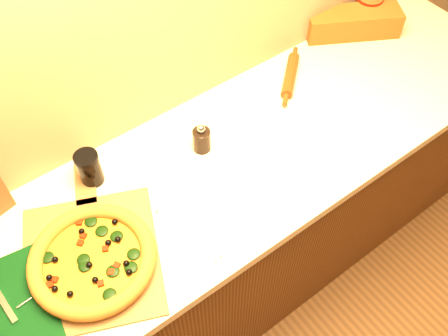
# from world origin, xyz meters

# --- Properties ---
(cabinet) EXTENTS (2.80, 0.65, 0.86)m
(cabinet) POSITION_xyz_m (0.00, 1.43, 0.43)
(cabinet) COLOR #451F0E
(cabinet) RESTS_ON ground
(countertop) EXTENTS (2.84, 0.68, 0.04)m
(countertop) POSITION_xyz_m (0.00, 1.43, 0.88)
(countertop) COLOR beige
(countertop) RESTS_ON cabinet
(pizza_peel) EXTENTS (0.54, 0.64, 0.01)m
(pizza_peel) POSITION_xyz_m (-0.41, 1.39, 0.90)
(pizza_peel) COLOR brown
(pizza_peel) RESTS_ON countertop
(pizza) EXTENTS (0.37, 0.37, 0.05)m
(pizza) POSITION_xyz_m (-0.42, 1.35, 0.93)
(pizza) COLOR #BC712F
(pizza) RESTS_ON pizza_peel
(cutting_board) EXTENTS (0.33, 0.42, 0.03)m
(cutting_board) POSITION_xyz_m (-0.70, 1.34, 0.91)
(cutting_board) COLOR black
(cutting_board) RESTS_ON countertop
(pepper_grinder) EXTENTS (0.06, 0.06, 0.12)m
(pepper_grinder) POSITION_xyz_m (0.09, 1.53, 0.95)
(pepper_grinder) COLOR black
(pepper_grinder) RESTS_ON countertop
(rolling_pin) EXTENTS (0.26, 0.23, 0.04)m
(rolling_pin) POSITION_xyz_m (0.57, 1.61, 0.92)
(rolling_pin) COLOR #52300E
(rolling_pin) RESTS_ON countertop
(coffee_canister) EXTENTS (0.11, 0.11, 0.15)m
(coffee_canister) POSITION_xyz_m (1.08, 1.70, 0.98)
(coffee_canister) COLOR silver
(coffee_canister) RESTS_ON countertop
(bread_bag) EXTENTS (0.40, 0.30, 0.11)m
(bread_bag) POSITION_xyz_m (0.97, 1.67, 0.95)
(bread_bag) COLOR brown
(bread_bag) RESTS_ON countertop
(dark_jar) EXTENTS (0.08, 0.08, 0.13)m
(dark_jar) POSITION_xyz_m (-0.28, 1.63, 0.96)
(dark_jar) COLOR black
(dark_jar) RESTS_ON countertop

